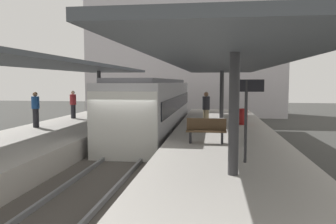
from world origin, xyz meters
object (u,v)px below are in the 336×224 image
(passenger_near_bench, at_px, (206,108))
(passenger_far_end, at_px, (36,109))
(platform_sign, at_px, (246,102))
(commuter_train, at_px, (154,107))
(platform_bench, at_px, (206,130))
(litter_bin, at_px, (243,117))
(passenger_mid_platform, at_px, (73,104))

(passenger_near_bench, height_order, passenger_far_end, passenger_far_end)
(platform_sign, height_order, passenger_far_end, platform_sign)
(commuter_train, relative_size, passenger_far_end, 8.14)
(platform_bench, height_order, platform_sign, platform_sign)
(passenger_far_end, bearing_deg, commuter_train, 37.95)
(platform_bench, relative_size, passenger_near_bench, 0.84)
(passenger_far_end, bearing_deg, platform_sign, -32.43)
(platform_sign, bearing_deg, passenger_near_bench, 99.34)
(passenger_far_end, bearing_deg, passenger_near_bench, 11.01)
(litter_bin, bearing_deg, passenger_far_end, -166.34)
(commuter_train, xyz_separation_m, passenger_near_bench, (2.97, -2.35, 0.13))
(commuter_train, bearing_deg, litter_bin, -17.50)
(commuter_train, distance_m, passenger_far_end, 6.36)
(platform_sign, bearing_deg, commuter_train, 113.23)
(platform_bench, bearing_deg, passenger_near_bench, 91.51)
(litter_bin, relative_size, passenger_far_end, 0.48)
(passenger_mid_platform, bearing_deg, litter_bin, -9.77)
(platform_bench, height_order, litter_bin, platform_bench)
(platform_bench, relative_size, litter_bin, 1.75)
(passenger_near_bench, bearing_deg, passenger_far_end, -168.99)
(commuter_train, distance_m, litter_bin, 5.06)
(platform_sign, relative_size, litter_bin, 2.76)
(litter_bin, bearing_deg, platform_bench, -107.57)
(platform_bench, distance_m, passenger_far_end, 8.67)
(litter_bin, height_order, passenger_mid_platform, passenger_mid_platform)
(commuter_train, distance_m, platform_bench, 7.62)
(commuter_train, bearing_deg, platform_bench, -66.08)
(commuter_train, xyz_separation_m, platform_bench, (3.09, -6.97, -0.26))
(commuter_train, height_order, platform_bench, commuter_train)
(litter_bin, bearing_deg, passenger_mid_platform, 170.23)
(platform_sign, distance_m, passenger_far_end, 10.92)
(passenger_near_bench, distance_m, passenger_far_end, 8.13)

